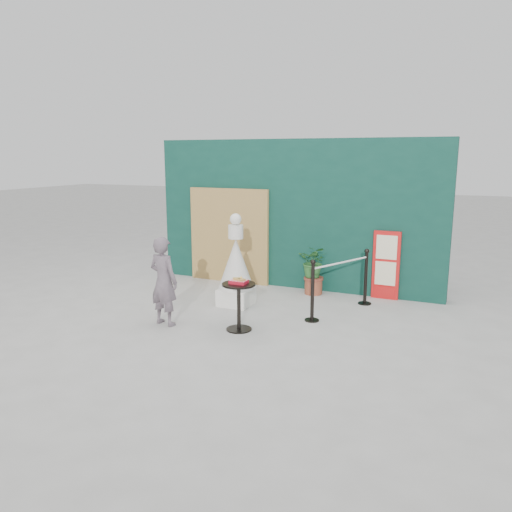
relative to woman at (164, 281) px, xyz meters
name	(u,v)px	position (x,y,z in m)	size (l,w,h in m)	color
ground	(224,334)	(1.09, -0.03, -0.72)	(60.00, 60.00, 0.00)	#ADAAA5
back_wall	(295,214)	(1.09, 3.12, 0.78)	(6.00, 0.30, 3.00)	#0B332A
bamboo_fence	(229,236)	(-0.31, 2.91, 0.28)	(1.80, 0.08, 2.00)	tan
woman	(164,281)	(0.00, 0.00, 0.00)	(0.52, 0.34, 1.44)	slate
menu_board	(386,265)	(2.99, 2.92, -0.07)	(0.50, 0.07, 1.30)	red
statue	(236,268)	(0.58, 1.43, -0.03)	(0.65, 0.65, 1.68)	silver
cafe_table	(239,299)	(1.21, 0.25, -0.22)	(0.52, 0.52, 0.75)	black
food_basket	(239,281)	(1.21, 0.25, 0.07)	(0.26, 0.19, 0.11)	red
planter	(314,266)	(1.65, 2.70, -0.16)	(0.57, 0.49, 0.97)	brown
stanchion_barrier	(341,284)	(2.42, 1.77, -0.22)	(0.84, 1.54, 1.03)	black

